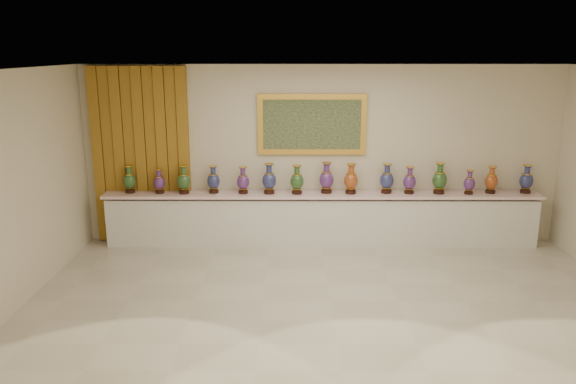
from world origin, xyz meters
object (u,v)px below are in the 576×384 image
counter (321,219)px  vase_0 (129,181)px  vase_2 (184,181)px  vase_1 (159,182)px

counter → vase_0: 3.28m
vase_0 → vase_2: 0.92m
vase_0 → counter: bearing=-0.1°
vase_0 → vase_2: vase_2 is taller
counter → vase_2: bearing=-178.9°
vase_1 → vase_2: bearing=-2.8°
counter → vase_1: size_ratio=17.61×
vase_0 → vase_2: size_ratio=0.97×
vase_0 → vase_1: size_ratio=1.12×
counter → vase_0: vase_0 is taller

